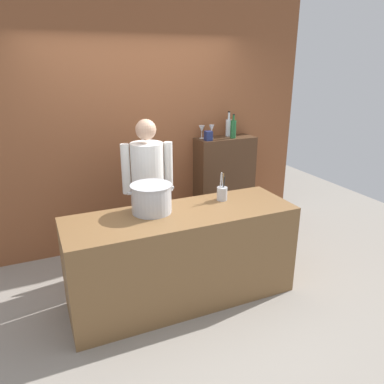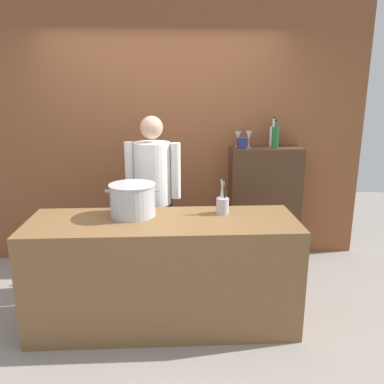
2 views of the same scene
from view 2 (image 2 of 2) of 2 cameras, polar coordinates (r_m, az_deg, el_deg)
name	(u,v)px [view 2 (image 2 of 2)]	position (r m, az deg, el deg)	size (l,w,h in m)	color
ground_plane	(165,321)	(3.51, -3.96, -18.10)	(8.00, 8.00, 0.00)	gray
brick_back_panel	(164,126)	(4.36, -4.03, 9.53)	(4.40, 0.10, 3.00)	brown
prep_counter	(164,272)	(3.28, -4.10, -11.51)	(2.13, 0.70, 0.90)	brown
bar_cabinet	(264,205)	(4.44, 10.34, -1.87)	(0.76, 0.32, 1.29)	#472D1C
chef	(153,190)	(3.75, -5.63, 0.27)	(0.52, 0.39, 1.66)	black
stockpot_large	(133,200)	(3.21, -8.59, -1.14)	(0.43, 0.38, 0.26)	#B7BABF
utensil_crock	(223,205)	(3.25, 4.45, -1.88)	(0.10, 0.10, 0.29)	#B7BABF
wine_bottle_clear	(273,136)	(4.37, 11.66, 7.99)	(0.08, 0.08, 0.31)	silver
wine_bottle_green	(275,137)	(4.23, 11.96, 7.80)	(0.07, 0.07, 0.30)	#1E592D
wine_glass_tall	(238,136)	(4.29, 6.68, 8.07)	(0.08, 0.08, 0.16)	silver
wine_glass_short	(249,136)	(4.25, 8.25, 8.00)	(0.06, 0.06, 0.17)	silver
spice_tin_navy	(242,143)	(4.15, 7.25, 7.03)	(0.08, 0.08, 0.11)	navy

